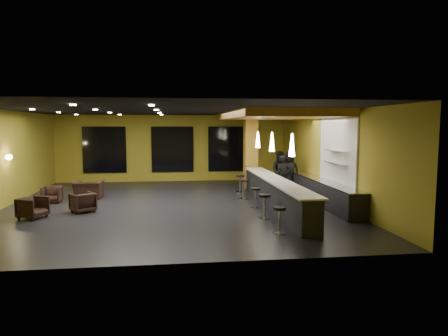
{
  "coord_description": "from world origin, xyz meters",
  "views": [
    {
      "loc": [
        0.08,
        -14.81,
        2.93
      ],
      "look_at": [
        2.0,
        0.5,
        1.3
      ],
      "focal_mm": 32.0,
      "sensor_mm": 36.0,
      "label": 1
    }
  ],
  "objects": [
    {
      "name": "bar_top",
      "position": [
        3.65,
        -1.0,
        1.02
      ],
      "size": [
        0.78,
        8.1,
        0.05
      ],
      "primitive_type": "cube",
      "color": "silver",
      "rests_on": "bar_counter"
    },
    {
      "name": "window_center",
      "position": [
        0.0,
        6.44,
        1.7
      ],
      "size": [
        2.2,
        0.06,
        2.4
      ],
      "primitive_type": "cube",
      "color": "black",
      "rests_on": "wall_back"
    },
    {
      "name": "staff_a",
      "position": [
        4.65,
        1.51,
        0.85
      ],
      "size": [
        0.68,
        0.52,
        1.69
      ],
      "primitive_type": "imported",
      "rotation": [
        0.0,
        0.0,
        0.19
      ],
      "color": "black",
      "rests_on": "floor"
    },
    {
      "name": "armchair_d",
      "position": [
        -3.38,
        1.72,
        0.35
      ],
      "size": [
        1.13,
        1.0,
        0.7
      ],
      "primitive_type": "imported",
      "rotation": [
        0.0,
        0.0,
        3.09
      ],
      "color": "black",
      "rests_on": "floor"
    },
    {
      "name": "wall_right",
      "position": [
        6.05,
        0.0,
        1.75
      ],
      "size": [
        0.1,
        13.0,
        3.5
      ],
      "primitive_type": "cube",
      "color": "olive",
      "rests_on": "floor"
    },
    {
      "name": "armchair_a",
      "position": [
        -4.41,
        -1.67,
        0.34
      ],
      "size": [
        0.99,
        0.98,
        0.68
      ],
      "primitive_type": "imported",
      "rotation": [
        0.0,
        0.0,
        1.14
      ],
      "color": "black",
      "rests_on": "floor"
    },
    {
      "name": "bar_stool_3",
      "position": [
        2.82,
        0.77,
        0.51
      ],
      "size": [
        0.4,
        0.4,
        0.8
      ],
      "rotation": [
        0.0,
        0.0,
        -0.36
      ],
      "color": "silver",
      "rests_on": "floor"
    },
    {
      "name": "window_right",
      "position": [
        3.0,
        6.44,
        1.7
      ],
      "size": [
        2.2,
        0.06,
        2.4
      ],
      "primitive_type": "cube",
      "color": "black",
      "rests_on": "wall_back"
    },
    {
      "name": "wall_front",
      "position": [
        0.0,
        -6.55,
        1.75
      ],
      "size": [
        12.0,
        0.1,
        3.5
      ],
      "primitive_type": "cube",
      "color": "olive",
      "rests_on": "floor"
    },
    {
      "name": "bar_stool_0",
      "position": [
        2.9,
        -4.44,
        0.47
      ],
      "size": [
        0.37,
        0.37,
        0.74
      ],
      "rotation": [
        0.0,
        0.0,
        0.17
      ],
      "color": "silver",
      "rests_on": "floor"
    },
    {
      "name": "prep_counter",
      "position": [
        5.65,
        -0.5,
        0.43
      ],
      "size": [
        0.7,
        6.0,
        0.86
      ],
      "primitive_type": "cube",
      "color": "black",
      "rests_on": "floor"
    },
    {
      "name": "wood_soffit",
      "position": [
        4.0,
        1.0,
        3.36
      ],
      "size": [
        3.6,
        8.0,
        0.28
      ],
      "primitive_type": "cube",
      "color": "#B88135",
      "rests_on": "ceiling"
    },
    {
      "name": "wall_sconce",
      "position": [
        -5.88,
        0.5,
        1.8
      ],
      "size": [
        0.22,
        0.22,
        0.22
      ],
      "primitive_type": "sphere",
      "color": "#FFE5B2",
      "rests_on": "wall_left"
    },
    {
      "name": "pendant_2",
      "position": [
        3.65,
        2.0,
        2.35
      ],
      "size": [
        0.2,
        0.2,
        0.7
      ],
      "primitive_type": "cone",
      "color": "white",
      "rests_on": "wood_soffit"
    },
    {
      "name": "pendant_1",
      "position": [
        3.65,
        -0.5,
        2.35
      ],
      "size": [
        0.2,
        0.2,
        0.7
      ],
      "primitive_type": "cone",
      "color": "white",
      "rests_on": "wood_soffit"
    },
    {
      "name": "wall_back",
      "position": [
        0.0,
        6.55,
        1.75
      ],
      "size": [
        12.0,
        0.1,
        3.5
      ],
      "primitive_type": "cube",
      "color": "olive",
      "rests_on": "floor"
    },
    {
      "name": "prep_top",
      "position": [
        5.65,
        -0.5,
        0.89
      ],
      "size": [
        0.72,
        6.0,
        0.03
      ],
      "primitive_type": "cube",
      "color": "silver",
      "rests_on": "prep_counter"
    },
    {
      "name": "armchair_c",
      "position": [
        -4.59,
        0.99,
        0.31
      ],
      "size": [
        0.69,
        0.71,
        0.63
      ],
      "primitive_type": "imported",
      "rotation": [
        0.0,
        0.0,
        0.03
      ],
      "color": "black",
      "rests_on": "floor"
    },
    {
      "name": "ceiling",
      "position": [
        0.0,
        0.0,
        3.55
      ],
      "size": [
        12.0,
        13.0,
        0.1
      ],
      "primitive_type": "cube",
      "color": "black"
    },
    {
      "name": "armchair_b",
      "position": [
        -3.04,
        -0.9,
        0.33
      ],
      "size": [
        1.01,
        1.01,
        0.67
      ],
      "primitive_type": "imported",
      "rotation": [
        0.0,
        0.0,
        3.75
      ],
      "color": "black",
      "rests_on": "floor"
    },
    {
      "name": "wall_shelf_lower",
      "position": [
        5.82,
        -1.2,
        1.6
      ],
      "size": [
        0.3,
        1.5,
        0.03
      ],
      "primitive_type": "cube",
      "color": "silver",
      "rests_on": "wall_right"
    },
    {
      "name": "pendant_0",
      "position": [
        3.65,
        -3.0,
        2.35
      ],
      "size": [
        0.2,
        0.2,
        0.7
      ],
      "primitive_type": "cone",
      "color": "white",
      "rests_on": "wood_soffit"
    },
    {
      "name": "bar_stool_2",
      "position": [
        2.95,
        -1.01,
        0.47
      ],
      "size": [
        0.37,
        0.37,
        0.73
      ],
      "rotation": [
        0.0,
        0.0,
        -0.13
      ],
      "color": "silver",
      "rests_on": "floor"
    },
    {
      "name": "floor",
      "position": [
        0.0,
        0.0,
        -0.05
      ],
      "size": [
        12.0,
        13.0,
        0.1
      ],
      "primitive_type": "cube",
      "color": "black",
      "rests_on": "ground"
    },
    {
      "name": "bar_counter",
      "position": [
        3.65,
        -1.0,
        0.5
      ],
      "size": [
        0.6,
        8.0,
        1.0
      ],
      "primitive_type": "cube",
      "color": "black",
      "rests_on": "floor"
    },
    {
      "name": "tile_backsplash",
      "position": [
        5.96,
        -1.0,
        2.0
      ],
      "size": [
        0.06,
        3.2,
        2.4
      ],
      "primitive_type": "cube",
      "color": "white",
      "rests_on": "wall_right"
    },
    {
      "name": "wall_shelf_upper",
      "position": [
        5.82,
        -1.2,
        2.05
      ],
      "size": [
        0.3,
        1.5,
        0.03
      ],
      "primitive_type": "cube",
      "color": "silver",
      "rests_on": "wall_right"
    },
    {
      "name": "bar_stool_1",
      "position": [
        2.89,
        -2.68,
        0.5
      ],
      "size": [
        0.4,
        0.4,
        0.79
      ],
      "rotation": [
        0.0,
        0.0,
        -0.2
      ],
      "color": "silver",
      "rests_on": "floor"
    },
    {
      "name": "bar_stool_4",
      "position": [
        2.95,
        2.37,
        0.5
      ],
      "size": [
        0.39,
        0.39,
        0.77
      ],
      "rotation": [
        0.0,
        0.0,
        0.1
      ],
      "color": "silver",
      "rests_on": "floor"
    },
    {
      "name": "staff_b",
      "position": [
        4.81,
        2.48,
        0.9
      ],
      "size": [
        1.03,
        0.9,
        1.81
      ],
      "primitive_type": "imported",
      "rotation": [
        0.0,
        0.0,
        -0.28
      ],
      "color": "black",
      "rests_on": "floor"
    },
    {
      "name": "staff_c",
      "position": [
        5.14,
        2.27,
        0.91
      ],
      "size": [
        0.99,
        0.75,
        1.83
      ],
      "primitive_type": "imported",
      "rotation": [
        0.0,
        0.0,
        -0.2
      ],
      "color": "black",
      "rests_on": "floor"
    },
    {
      "name": "column",
      "position": [
        3.65,
        3.6,
        1.75
      ],
      "size": [
        0.6,
        0.6,
        3.5
      ],
      "primitive_type": "cube",
      "color": "#A47C24",
      "rests_on": "floor"
    },
    {
      "name": "window_left",
      "position": [
        -3.5,
        6.44,
        1.7
      ],
      "size": [
        2.2,
        0.06,
        2.4
      ],
      "primitive_type": "cube",
      "color": "black",
      "rests_on": "wall_back"
    }
  ]
}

